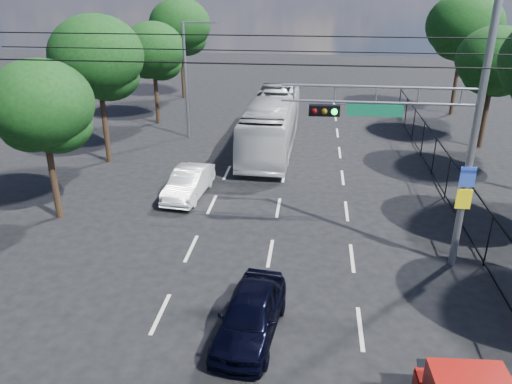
# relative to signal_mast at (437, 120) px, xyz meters

# --- Properties ---
(lane_markings) EXTENTS (6.12, 38.00, 0.01)m
(lane_markings) POSITION_rel_signal_mast_xyz_m (-5.28, 6.01, -5.24)
(lane_markings) COLOR beige
(lane_markings) RESTS_ON ground
(signal_mast) EXTENTS (6.43, 0.39, 9.50)m
(signal_mast) POSITION_rel_signal_mast_xyz_m (0.00, 0.00, 0.00)
(signal_mast) COLOR slate
(signal_mast) RESTS_ON ground
(streetlight_left) EXTENTS (2.09, 0.22, 7.08)m
(streetlight_left) POSITION_rel_signal_mast_xyz_m (-11.62, 14.01, -1.30)
(streetlight_left) COLOR slate
(streetlight_left) RESTS_ON ground
(utility_wires) EXTENTS (22.00, 5.04, 0.74)m
(utility_wires) POSITION_rel_signal_mast_xyz_m (-5.28, 0.84, 1.99)
(utility_wires) COLOR black
(utility_wires) RESTS_ON ground
(fence_right) EXTENTS (0.06, 34.03, 2.00)m
(fence_right) POSITION_rel_signal_mast_xyz_m (2.32, 4.18, -4.21)
(fence_right) COLOR black
(fence_right) RESTS_ON ground
(tree_right_d) EXTENTS (4.32, 4.32, 7.02)m
(tree_right_d) POSITION_rel_signal_mast_xyz_m (6.13, 14.03, -0.39)
(tree_right_d) COLOR black
(tree_right_d) RESTS_ON ground
(tree_right_e) EXTENTS (5.28, 5.28, 8.58)m
(tree_right_e) POSITION_rel_signal_mast_xyz_m (6.33, 22.03, 0.69)
(tree_right_e) COLOR black
(tree_right_e) RESTS_ON ground
(tree_left_b) EXTENTS (4.08, 4.08, 6.63)m
(tree_left_b) POSITION_rel_signal_mast_xyz_m (-14.47, 2.03, -0.66)
(tree_left_b) COLOR black
(tree_left_b) RESTS_ON ground
(tree_left_c) EXTENTS (4.80, 4.80, 7.80)m
(tree_left_c) POSITION_rel_signal_mast_xyz_m (-15.07, 9.03, 0.15)
(tree_left_c) COLOR black
(tree_left_c) RESTS_ON ground
(tree_left_d) EXTENTS (4.20, 4.20, 6.83)m
(tree_left_d) POSITION_rel_signal_mast_xyz_m (-14.67, 17.03, -0.52)
(tree_left_d) COLOR black
(tree_left_d) RESTS_ON ground
(tree_left_e) EXTENTS (4.92, 4.92, 7.99)m
(tree_left_e) POSITION_rel_signal_mast_xyz_m (-14.87, 25.03, 0.29)
(tree_left_e) COLOR black
(tree_left_e) RESTS_ON ground
(navy_hatchback) EXTENTS (2.05, 4.14, 1.36)m
(navy_hatchback) POSITION_rel_signal_mast_xyz_m (-5.45, -4.60, -4.56)
(navy_hatchback) COLOR black
(navy_hatchback) RESTS_ON ground
(white_bus) EXTENTS (2.85, 11.08, 3.07)m
(white_bus) POSITION_rel_signal_mast_xyz_m (-6.34, 12.31, -3.71)
(white_bus) COLOR silver
(white_bus) RESTS_ON ground
(white_van) EXTENTS (1.77, 4.09, 1.31)m
(white_van) POSITION_rel_signal_mast_xyz_m (-9.52, 4.83, -4.59)
(white_van) COLOR silver
(white_van) RESTS_ON ground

